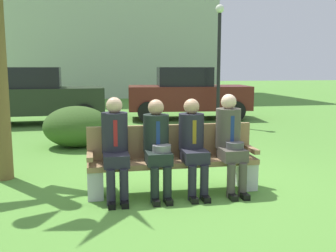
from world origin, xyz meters
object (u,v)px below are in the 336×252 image
(parked_car_near, at_px, (36,96))
(parked_car_far, at_px, (188,93))
(seated_man_centerleft, at_px, (157,143))
(seated_man_centerright, at_px, (193,141))
(seated_man_rightmost, at_px, (230,138))
(street_lamp, at_px, (219,52))
(shrub_near_bench, at_px, (77,126))
(seated_man_leftmost, at_px, (115,143))
(park_bench, at_px, (173,160))

(parked_car_near, distance_m, parked_car_far, 4.72)
(seated_man_centerleft, height_order, seated_man_centerright, seated_man_centerright)
(seated_man_rightmost, relative_size, street_lamp, 0.39)
(shrub_near_bench, bearing_deg, seated_man_leftmost, -79.51)
(seated_man_leftmost, bearing_deg, park_bench, 9.39)
(parked_car_near, bearing_deg, seated_man_rightmost, -63.67)
(seated_man_centerright, bearing_deg, shrub_near_bench, 115.80)
(seated_man_leftmost, height_order, seated_man_centerright, seated_man_leftmost)
(seated_man_centerright, relative_size, shrub_near_bench, 0.91)
(seated_man_leftmost, height_order, seated_man_rightmost, seated_man_rightmost)
(park_bench, distance_m, parked_car_far, 7.48)
(park_bench, xyz_separation_m, seated_man_leftmost, (-0.78, -0.13, 0.29))
(seated_man_centerright, bearing_deg, parked_car_far, 76.69)
(park_bench, xyz_separation_m, seated_man_rightmost, (0.77, -0.13, 0.30))
(street_lamp, bearing_deg, shrub_near_bench, -149.35)
(street_lamp, bearing_deg, park_bench, -113.99)
(parked_car_far, xyz_separation_m, street_lamp, (0.52, -1.58, 1.27))
(seated_man_centerleft, bearing_deg, parked_car_far, 73.21)
(park_bench, height_order, seated_man_centerleft, seated_man_centerleft)
(parked_car_far, bearing_deg, seated_man_centerright, -103.31)
(seated_man_rightmost, relative_size, parked_car_near, 0.33)
(shrub_near_bench, xyz_separation_m, parked_car_far, (3.39, 3.90, 0.40))
(seated_man_centerleft, height_order, parked_car_far, parked_car_far)
(seated_man_rightmost, height_order, street_lamp, street_lamp)
(park_bench, xyz_separation_m, parked_car_far, (1.98, 7.20, 0.40))
(seated_man_leftmost, bearing_deg, street_lamp, 60.30)
(seated_man_centerright, distance_m, parked_car_far, 7.54)
(parked_car_near, bearing_deg, park_bench, -68.51)
(parked_car_near, bearing_deg, seated_man_leftmost, -74.54)
(seated_man_centerleft, xyz_separation_m, seated_man_centerright, (0.48, 0.01, 0.00))
(seated_man_centerleft, bearing_deg, seated_man_leftmost, 178.99)
(seated_man_leftmost, xyz_separation_m, seated_man_centerright, (1.02, -0.00, -0.02))
(park_bench, relative_size, seated_man_centerleft, 1.81)
(seated_man_centerleft, bearing_deg, parked_car_near, 109.45)
(street_lamp, bearing_deg, seated_man_centerright, -111.40)
(seated_man_centerright, bearing_deg, parked_car_near, 112.84)
(seated_man_leftmost, relative_size, seated_man_centerleft, 1.03)
(seated_man_centerleft, distance_m, street_lamp, 6.53)
(shrub_near_bench, bearing_deg, seated_man_centerleft, -71.07)
(shrub_near_bench, distance_m, parked_car_near, 3.90)
(seated_man_centerright, height_order, seated_man_rightmost, seated_man_rightmost)
(parked_car_near, height_order, street_lamp, street_lamp)
(park_bench, relative_size, parked_car_near, 0.58)
(park_bench, xyz_separation_m, seated_man_centerright, (0.25, -0.13, 0.28))
(park_bench, distance_m, shrub_near_bench, 3.59)
(seated_man_centerleft, height_order, seated_man_rightmost, seated_man_rightmost)
(seated_man_leftmost, bearing_deg, parked_car_far, 69.37)
(park_bench, distance_m, seated_man_rightmost, 0.84)
(park_bench, xyz_separation_m, shrub_near_bench, (-1.41, 3.30, -0.00))
(park_bench, height_order, parked_car_far, parked_car_far)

